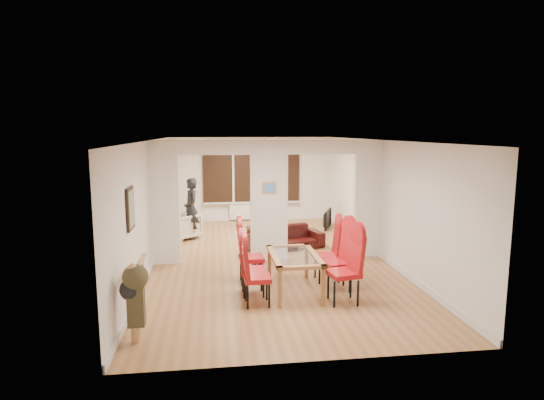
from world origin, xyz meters
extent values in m
cube|color=#A06F40|center=(0.00, 0.00, 0.00)|extent=(5.00, 9.00, 0.01)
cube|color=white|center=(0.00, 0.00, 1.30)|extent=(5.00, 0.18, 2.60)
cube|color=black|center=(0.00, 4.44, 1.50)|extent=(3.00, 0.08, 1.80)
cube|color=white|center=(0.00, 4.40, 0.30)|extent=(1.40, 0.08, 0.50)
sphere|color=orange|center=(0.30, 3.30, 2.15)|extent=(0.36, 0.36, 0.36)
cube|color=gray|center=(-2.47, -2.40, 1.60)|extent=(0.04, 0.52, 0.67)
cube|color=#4C8CD8|center=(0.00, -0.10, 1.60)|extent=(0.30, 0.03, 0.25)
imported|color=black|center=(0.50, 0.88, 0.27)|extent=(1.95, 1.18, 0.53)
imported|color=beige|center=(-2.00, 2.22, 0.34)|extent=(1.03, 1.03, 0.67)
imported|color=black|center=(-1.77, 2.18, 0.80)|extent=(0.67, 0.54, 1.59)
imported|color=black|center=(2.00, 3.03, 0.27)|extent=(0.90, 0.48, 0.53)
cylinder|color=#143F19|center=(-0.08, 2.27, 0.34)|extent=(0.07, 0.07, 0.26)
imported|color=black|center=(0.14, 2.28, 0.23)|extent=(0.21, 0.21, 0.05)
camera|label=1|loc=(-1.18, -9.60, 2.80)|focal=30.00mm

